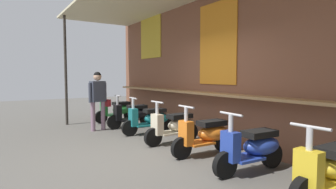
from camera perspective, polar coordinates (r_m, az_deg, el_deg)
The scene contains 10 objects.
ground_plane at distance 5.16m, azimuth -5.03°, elevation -13.02°, with size 28.38×28.38×0.00m, color #56544F.
market_stall_facade at distance 6.02m, azimuth 10.64°, elevation 8.37°, with size 10.14×2.70×3.53m.
scooter_green at distance 9.01m, azimuth -10.54°, elevation -3.23°, with size 0.46×1.40×0.97m.
scooter_black at distance 7.95m, azimuth -7.33°, elevation -4.16°, with size 0.47×1.40×0.97m.
scooter_teal at distance 7.03m, azimuth -3.68°, elevation -5.19°, with size 0.50×1.40×0.97m.
scooter_cream at distance 6.08m, azimuth 1.57°, elevation -6.64°, with size 0.46×1.40×0.97m.
scooter_orange at distance 5.25m, azimuth 8.21°, elevation -8.37°, with size 0.46×1.40×0.97m.
scooter_blue at distance 4.50m, azimuth 17.70°, elevation -10.63°, with size 0.49×1.40×0.97m.
scooter_yellow at distance 3.90m, azimuth 31.25°, elevation -13.30°, with size 0.46×1.40×0.97m.
shopper_with_handbag at distance 7.66m, azimuth -14.55°, elevation -0.13°, with size 0.39×0.65×1.62m.
Camera 1 is at (4.37, -2.29, 1.51)m, focal length 28.80 mm.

